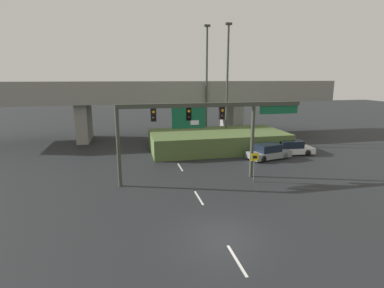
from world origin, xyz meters
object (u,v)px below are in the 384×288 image
(signal_gantry, at_px, (204,119))
(parked_sedan_near_right, at_px, (269,152))
(highway_light_pole_near, at_px, (207,82))
(highway_light_pole_far, at_px, (227,83))
(parked_sedan_mid_right, at_px, (291,148))
(speed_limit_sign, at_px, (254,163))

(signal_gantry, xyz_separation_m, parked_sedan_near_right, (7.88, 4.75, -4.17))
(highway_light_pole_near, distance_m, highway_light_pole_far, 3.12)
(signal_gantry, bearing_deg, parked_sedan_mid_right, 28.28)
(parked_sedan_mid_right, bearing_deg, parked_sedan_near_right, -155.03)
(highway_light_pole_far, bearing_deg, parked_sedan_near_right, -72.80)
(signal_gantry, bearing_deg, parked_sedan_near_right, 31.07)
(signal_gantry, relative_size, speed_limit_sign, 6.11)
(speed_limit_sign, relative_size, parked_sedan_mid_right, 0.51)
(highway_light_pole_far, distance_m, parked_sedan_mid_right, 10.18)
(signal_gantry, bearing_deg, highway_light_pole_near, 74.29)
(highway_light_pole_near, distance_m, parked_sedan_near_right, 12.19)
(highway_light_pole_far, distance_m, parked_sedan_near_right, 9.75)
(parked_sedan_mid_right, bearing_deg, highway_light_pole_near, 134.61)
(highway_light_pole_near, height_order, parked_sedan_near_right, highway_light_pole_near)
(highway_light_pole_near, xyz_separation_m, parked_sedan_mid_right, (7.00, -8.28, -6.66))
(highway_light_pole_near, bearing_deg, parked_sedan_mid_right, -49.78)
(highway_light_pole_far, bearing_deg, signal_gantry, -116.32)
(parked_sedan_mid_right, bearing_deg, signal_gantry, -147.32)
(parked_sedan_near_right, bearing_deg, highway_light_pole_far, 93.55)
(parked_sedan_near_right, bearing_deg, highway_light_pole_near, 98.69)
(signal_gantry, relative_size, highway_light_pole_near, 1.03)
(signal_gantry, distance_m, speed_limit_sign, 5.13)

